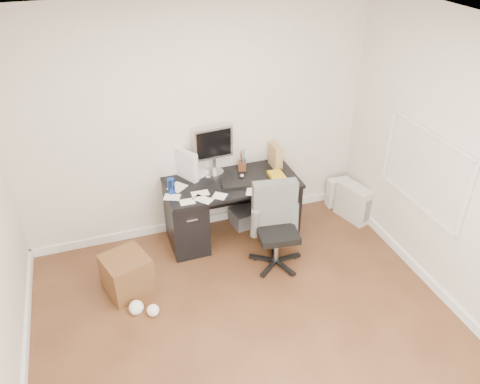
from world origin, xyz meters
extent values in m
plane|color=#452716|center=(0.00, 0.00, 0.00)|extent=(4.00, 4.00, 0.00)
cube|color=beige|center=(0.00, 2.00, 1.35)|extent=(4.00, 0.02, 2.70)
cube|color=beige|center=(2.00, 0.00, 1.35)|extent=(0.02, 4.00, 2.70)
cube|color=white|center=(0.00, 0.00, 2.70)|extent=(4.00, 4.00, 0.02)
cube|color=silver|center=(0.00, 1.99, 0.05)|extent=(4.00, 0.03, 0.10)
cube|color=silver|center=(1.99, 0.00, 0.05)|extent=(0.03, 4.00, 0.10)
cube|color=black|center=(0.30, 1.65, 0.73)|extent=(1.50, 0.70, 0.04)
cube|color=black|center=(-0.25, 1.65, 0.35)|extent=(0.40, 0.60, 0.71)
cube|color=black|center=(0.85, 1.65, 0.35)|extent=(0.40, 0.60, 0.71)
cube|color=black|center=(0.30, 1.98, 0.45)|extent=(0.70, 0.03, 0.51)
cube|color=black|center=(0.38, 1.54, 0.76)|extent=(0.46, 0.22, 0.03)
sphere|color=#B6B6BA|center=(0.43, 1.68, 0.78)|extent=(0.07, 0.07, 0.05)
cylinder|color=#163899|center=(-0.39, 1.63, 0.84)|extent=(0.10, 0.10, 0.17)
cube|color=silver|center=(-0.15, 1.88, 0.92)|extent=(0.27, 0.32, 0.34)
cube|color=#A0784D|center=(0.89, 1.81, 0.89)|extent=(0.12, 0.24, 0.28)
cube|color=gold|center=(0.82, 1.57, 0.77)|extent=(0.18, 0.23, 0.04)
cube|color=#B9B5A7|center=(1.85, 1.50, 0.23)|extent=(0.33, 0.49, 0.46)
cube|color=silver|center=(1.81, 1.83, 0.19)|extent=(0.29, 0.22, 0.38)
cube|color=#442C14|center=(-1.01, 1.11, 0.21)|extent=(0.53, 0.53, 0.42)
cube|color=#5D5D61|center=(0.52, 1.81, 0.10)|extent=(0.37, 0.32, 0.20)
camera|label=1|loc=(-1.07, -2.65, 3.46)|focal=35.00mm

